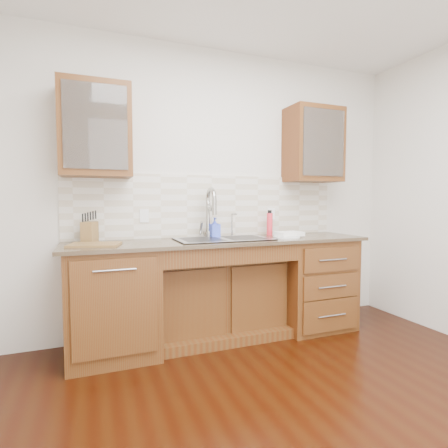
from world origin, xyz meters
name	(u,v)px	position (x,y,z in m)	size (l,w,h in m)	color
ground	(318,446)	(0.00, 0.00, -0.05)	(4.00, 3.50, 0.10)	black
wall_back	(210,191)	(0.00, 1.80, 1.35)	(4.00, 0.10, 2.70)	silver
base_cabinet_left	(113,301)	(-0.95, 1.44, 0.44)	(0.70, 0.62, 0.88)	#593014
base_cabinet_center	(219,298)	(0.00, 1.53, 0.35)	(1.20, 0.44, 0.70)	#593014
base_cabinet_right	(311,282)	(0.95, 1.44, 0.44)	(0.70, 0.62, 0.88)	#593014
countertop	(223,241)	(0.00, 1.43, 0.90)	(2.70, 0.65, 0.03)	#84705B
backsplash	(212,206)	(0.00, 1.74, 1.21)	(2.70, 0.02, 0.59)	beige
sink	(224,249)	(0.00, 1.41, 0.83)	(0.84, 0.46, 0.19)	#9E9EA5
faucet	(208,216)	(-0.07, 1.64, 1.11)	(0.04, 0.04, 0.40)	#999993
filter_tap	(232,224)	(0.18, 1.65, 1.03)	(0.02, 0.02, 0.24)	#999993
upper_cabinet_left	(95,131)	(-1.05, 1.58, 1.83)	(0.55, 0.34, 0.75)	#593014
upper_cabinet_right	(313,145)	(1.05, 1.58, 1.83)	(0.55, 0.34, 0.75)	#593014
outlet_left	(144,216)	(-0.65, 1.73, 1.12)	(0.08, 0.01, 0.12)	white
outlet_right	(271,214)	(0.65, 1.73, 1.12)	(0.08, 0.01, 0.12)	white
soap_bottle	(215,228)	(-0.02, 1.60, 1.01)	(0.09, 0.09, 0.19)	blue
water_bottle	(270,224)	(0.57, 1.61, 1.02)	(0.06, 0.06, 0.22)	red
plate	(287,237)	(0.59, 1.32, 0.92)	(0.25, 0.25, 0.01)	silver
dish_towel	(289,234)	(0.64, 1.37, 0.94)	(0.24, 0.18, 0.04)	white
knife_block	(90,232)	(-1.11, 1.62, 1.00)	(0.09, 0.15, 0.17)	#926849
cutting_board	(95,245)	(-1.08, 1.38, 0.92)	(0.37, 0.26, 0.02)	brown
cup_left_a	(86,136)	(-1.12, 1.58, 1.77)	(0.12, 0.12, 0.10)	silver
cup_left_b	(107,138)	(-0.96, 1.58, 1.77)	(0.11, 0.11, 0.10)	white
cup_right_a	(301,150)	(0.91, 1.58, 1.77)	(0.12, 0.12, 0.09)	white
cup_right_b	(322,151)	(1.17, 1.58, 1.78)	(0.11, 0.11, 0.10)	white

